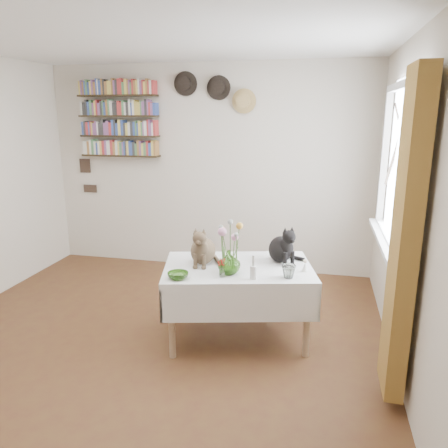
% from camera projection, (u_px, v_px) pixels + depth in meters
% --- Properties ---
extents(room, '(4.08, 4.58, 2.58)m').
position_uv_depth(room, '(131.00, 206.00, 3.23)').
color(room, brown).
rests_on(room, ground).
extents(window, '(0.12, 1.52, 1.32)m').
position_uv_depth(window, '(397.00, 180.00, 3.53)').
color(window, white).
rests_on(window, room).
extents(curtain, '(0.12, 0.38, 2.10)m').
position_uv_depth(curtain, '(405.00, 239.00, 2.73)').
color(curtain, brown).
rests_on(curtain, room).
extents(dining_table, '(1.39, 1.06, 0.66)m').
position_uv_depth(dining_table, '(238.00, 284.00, 3.73)').
color(dining_table, white).
rests_on(dining_table, room).
extents(tabby_cat, '(0.24, 0.30, 0.35)m').
position_uv_depth(tabby_cat, '(203.00, 244.00, 3.72)').
color(tabby_cat, brown).
rests_on(tabby_cat, dining_table).
extents(black_cat, '(0.36, 0.37, 0.34)m').
position_uv_depth(black_cat, '(281.00, 242.00, 3.77)').
color(black_cat, black).
rests_on(black_cat, dining_table).
extents(flower_vase, '(0.24, 0.24, 0.19)m').
position_uv_depth(flower_vase, '(229.00, 262.00, 3.49)').
color(flower_vase, '#6DAA43').
rests_on(flower_vase, dining_table).
extents(green_bowl, '(0.21, 0.21, 0.05)m').
position_uv_depth(green_bowl, '(178.00, 276.00, 3.40)').
color(green_bowl, '#6DAA43').
rests_on(green_bowl, dining_table).
extents(drinking_glass, '(0.15, 0.15, 0.11)m').
position_uv_depth(drinking_glass, '(289.00, 271.00, 3.41)').
color(drinking_glass, white).
rests_on(drinking_glass, dining_table).
extents(candlestick, '(0.05, 0.05, 0.19)m').
position_uv_depth(candlestick, '(253.00, 271.00, 3.39)').
color(candlestick, white).
rests_on(candlestick, dining_table).
extents(berry_jar, '(0.04, 0.04, 0.18)m').
position_uv_depth(berry_jar, '(222.00, 268.00, 3.42)').
color(berry_jar, white).
rests_on(berry_jar, dining_table).
extents(porcelain_figurine, '(0.06, 0.06, 0.11)m').
position_uv_depth(porcelain_figurine, '(305.00, 266.00, 3.55)').
color(porcelain_figurine, white).
rests_on(porcelain_figurine, dining_table).
extents(flower_bouquet, '(0.17, 0.13, 0.39)m').
position_uv_depth(flower_bouquet, '(229.00, 233.00, 3.44)').
color(flower_bouquet, '#4C7233').
rests_on(flower_bouquet, flower_vase).
extents(bookshelf_unit, '(1.00, 0.16, 0.91)m').
position_uv_depth(bookshelf_unit, '(119.00, 119.00, 5.35)').
color(bookshelf_unit, black).
rests_on(bookshelf_unit, room).
extents(wall_hats, '(0.98, 0.09, 0.48)m').
position_uv_depth(wall_hats, '(215.00, 91.00, 5.04)').
color(wall_hats, black).
rests_on(wall_hats, room).
extents(wall_art_plaques, '(0.21, 0.02, 0.44)m').
position_uv_depth(wall_art_plaques, '(87.00, 175.00, 5.71)').
color(wall_art_plaques, '#38281E').
rests_on(wall_art_plaques, room).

